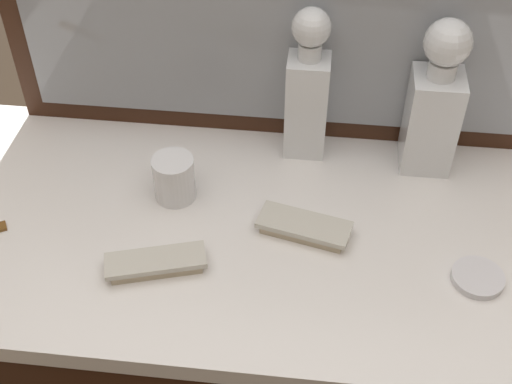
# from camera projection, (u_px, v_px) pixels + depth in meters

# --- Properties ---
(dresser) EXTENTS (1.27, 0.57, 0.90)m
(dresser) POSITION_uv_depth(u_px,v_px,m) (256.00, 371.00, 1.48)
(dresser) COLOR #381E11
(dresser) RESTS_ON ground_plane
(crystal_decanter_far_right) EXTENTS (0.09, 0.09, 0.30)m
(crystal_decanter_far_right) POSITION_uv_depth(u_px,v_px,m) (433.00, 110.00, 1.21)
(crystal_decanter_far_right) COLOR white
(crystal_decanter_far_right) RESTS_ON dresser
(crystal_decanter_right) EXTENTS (0.08, 0.08, 0.29)m
(crystal_decanter_right) POSITION_uv_depth(u_px,v_px,m) (307.00, 96.00, 1.24)
(crystal_decanter_right) COLOR white
(crystal_decanter_right) RESTS_ON dresser
(crystal_tumbler_far_right) EXTENTS (0.07, 0.07, 0.08)m
(crystal_tumbler_far_right) POSITION_uv_depth(u_px,v_px,m) (174.00, 180.00, 1.20)
(crystal_tumbler_far_right) COLOR white
(crystal_tumbler_far_right) RESTS_ON dresser
(silver_brush_far_right) EXTENTS (0.17, 0.09, 0.02)m
(silver_brush_far_right) POSITION_uv_depth(u_px,v_px,m) (304.00, 227.00, 1.15)
(silver_brush_far_right) COLOR #B7A88C
(silver_brush_far_right) RESTS_ON dresser
(silver_brush_left) EXTENTS (0.17, 0.10, 0.02)m
(silver_brush_left) POSITION_uv_depth(u_px,v_px,m) (156.00, 263.00, 1.10)
(silver_brush_left) COLOR #B7A88C
(silver_brush_left) RESTS_ON dresser
(porcelain_dish) EXTENTS (0.08, 0.08, 0.01)m
(porcelain_dish) POSITION_uv_depth(u_px,v_px,m) (478.00, 278.00, 1.08)
(porcelain_dish) COLOR silver
(porcelain_dish) RESTS_ON dresser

